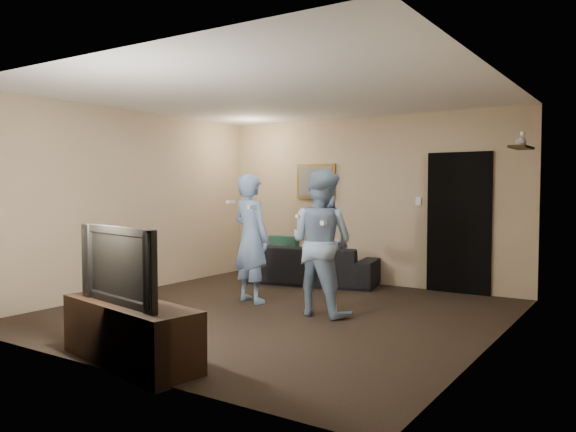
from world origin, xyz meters
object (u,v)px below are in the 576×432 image
Objects in this scene: sofa at (312,265)px; wii_player_right at (321,243)px; tv_console at (130,334)px; wii_player_left at (251,238)px; television at (129,264)px.

wii_player_right is at bearing 111.47° from sofa.
sofa is 1.35× the size of tv_console.
wii_player_left is at bearing 115.06° from tv_console.
tv_console is at bearing -100.54° from wii_player_right.
television is at bearing -75.67° from wii_player_left.
tv_console is at bearing 0.00° from television.
sofa is at bearing 123.79° from wii_player_right.
wii_player_right reaches higher than wii_player_left.
television is (0.71, -4.24, 0.55)m from sofa.
tv_console is at bearing 87.24° from sofa.
sofa is 1.22× the size of wii_player_left.
wii_player_right is (0.46, 2.48, 0.00)m from television.
tv_console is 0.90× the size of wii_player_left.
wii_player_left reaches higher than sofa.
sofa is 2.19m from wii_player_right.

